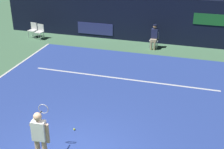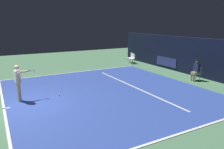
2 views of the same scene
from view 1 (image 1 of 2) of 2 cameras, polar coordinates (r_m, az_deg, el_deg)
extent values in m
plane|color=#4C7A56|center=(12.18, -0.20, -4.27)|extent=(33.53, 33.53, 0.00)
cube|color=#2D479E|center=(12.17, -0.20, -4.24)|extent=(10.54, 10.04, 0.01)
cube|color=white|center=(13.67, 1.91, -0.77)|extent=(8.22, 0.10, 0.01)
cube|color=black|center=(18.12, 6.30, 9.92)|extent=(17.40, 0.30, 2.60)
cube|color=navy|center=(18.93, -3.08, 8.33)|extent=(2.20, 0.04, 0.70)
cube|color=#1E6B2D|center=(17.63, 17.57, 9.52)|extent=(1.80, 0.04, 0.60)
cube|color=white|center=(8.46, -13.16, -9.88)|extent=(0.38, 0.25, 0.56)
sphere|color=#DBAD89|center=(8.23, -13.44, -7.48)|extent=(0.22, 0.22, 0.22)
cylinder|color=#DBAD89|center=(8.62, -13.89, -8.06)|extent=(0.13, 0.51, 0.09)
cylinder|color=#DBAD89|center=(8.44, -11.66, -10.48)|extent=(0.09, 0.09, 0.56)
cylinder|color=black|center=(8.85, -13.10, -7.04)|extent=(0.06, 0.30, 0.03)
torus|color=#B2B2B7|center=(9.06, -12.39, -6.14)|extent=(0.30, 0.05, 0.30)
cube|color=white|center=(17.28, 7.67, 6.19)|extent=(0.45, 0.41, 0.04)
cube|color=white|center=(17.39, 7.83, 7.11)|extent=(0.42, 0.04, 0.42)
cylinder|color=#B2B2B7|center=(17.22, 6.91, 5.37)|extent=(0.03, 0.03, 0.46)
cylinder|color=#B2B2B7|center=(17.17, 8.14, 5.23)|extent=(0.03, 0.03, 0.46)
cylinder|color=#B2B2B7|center=(17.54, 7.12, 5.72)|extent=(0.03, 0.03, 0.46)
cylinder|color=#B2B2B7|center=(17.48, 8.33, 5.58)|extent=(0.03, 0.03, 0.46)
cube|color=tan|center=(17.19, 7.63, 6.24)|extent=(0.33, 0.40, 0.14)
cylinder|color=tan|center=(17.12, 7.17, 5.23)|extent=(0.11, 0.11, 0.46)
cylinder|color=tan|center=(17.10, 7.77, 5.17)|extent=(0.11, 0.11, 0.46)
cube|color=#23284C|center=(17.20, 7.76, 7.40)|extent=(0.34, 0.22, 0.52)
sphere|color=#8C6647|center=(17.09, 7.83, 8.62)|extent=(0.20, 0.20, 0.20)
cylinder|color=#141933|center=(17.07, 7.85, 8.91)|extent=(0.19, 0.19, 0.04)
cube|color=white|center=(19.12, -13.15, 7.54)|extent=(0.48, 0.45, 0.04)
cube|color=white|center=(19.21, -12.87, 8.36)|extent=(0.42, 0.08, 0.42)
cylinder|color=#B2B2B7|center=(19.16, -13.84, 6.82)|extent=(0.03, 0.03, 0.44)
cylinder|color=#B2B2B7|center=(18.95, -12.92, 6.70)|extent=(0.03, 0.03, 0.44)
cylinder|color=#B2B2B7|center=(19.42, -13.25, 7.11)|extent=(0.03, 0.03, 0.44)
cylinder|color=#B2B2B7|center=(19.21, -12.33, 7.01)|extent=(0.03, 0.03, 0.44)
cube|color=white|center=(19.54, -14.32, 7.79)|extent=(0.48, 0.45, 0.04)
cube|color=white|center=(19.63, -14.04, 8.59)|extent=(0.42, 0.08, 0.42)
cylinder|color=#B2B2B7|center=(19.59, -14.99, 7.08)|extent=(0.03, 0.03, 0.44)
cylinder|color=#B2B2B7|center=(19.36, -14.10, 6.97)|extent=(0.03, 0.03, 0.44)
cylinder|color=#B2B2B7|center=(19.84, -14.40, 7.37)|extent=(0.03, 0.03, 0.44)
cylinder|color=#B2B2B7|center=(19.62, -13.52, 7.27)|extent=(0.03, 0.03, 0.44)
sphere|color=#CCE033|center=(10.38, -6.90, -9.88)|extent=(0.07, 0.07, 0.07)
camera|label=2|loc=(8.86, 65.80, -5.57)|focal=35.12mm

